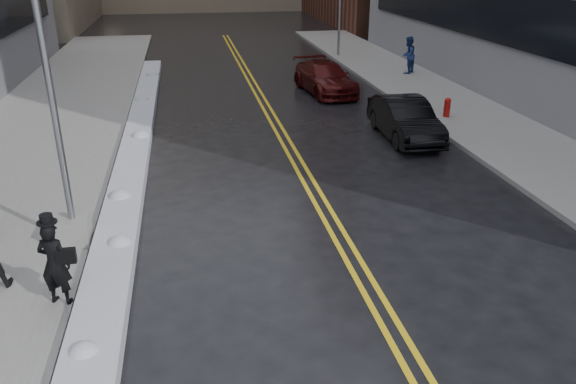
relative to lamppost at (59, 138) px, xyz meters
name	(u,v)px	position (x,y,z in m)	size (l,w,h in m)	color
ground	(237,283)	(3.30, -2.00, -2.53)	(160.00, 160.00, 0.00)	black
sidewalk_west	(39,140)	(-2.45, 8.00, -2.46)	(5.50, 50.00, 0.15)	gray
sidewalk_east	(470,117)	(13.30, 8.00, -2.46)	(4.00, 50.00, 0.15)	gray
lane_line_left	(275,129)	(5.65, 8.00, -2.53)	(0.12, 50.00, 0.01)	gold
lane_line_right	(283,129)	(5.95, 8.00, -2.53)	(0.12, 50.00, 0.01)	gold
snow_ridge	(135,151)	(0.85, 6.00, -2.36)	(0.90, 30.00, 0.34)	silver
lamppost	(59,138)	(0.00, 0.00, 0.00)	(0.65, 0.65, 7.62)	gray
fire_hydrant	(447,106)	(12.30, 8.00, -1.98)	(0.26, 0.26, 0.73)	maroon
pedestrian_fedora	(55,263)	(0.10, -2.27, -1.59)	(0.58, 0.38, 1.59)	black
pedestrian_east	(408,55)	(13.86, 16.08, -1.46)	(0.90, 0.70, 1.84)	navy
car_black	(405,119)	(9.88, 6.15, -1.84)	(1.47, 4.20, 1.39)	black
car_maroon	(325,78)	(8.82, 13.27, -1.86)	(1.89, 4.66, 1.35)	#3C0909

